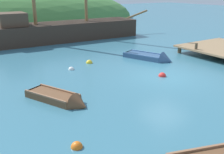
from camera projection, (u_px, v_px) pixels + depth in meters
The scene contains 8 objects.
ground_plane at pixel (166, 76), 14.66m from camera, with size 120.00×120.00×0.00m, color teal.
sailing_ship at pixel (59, 34), 24.53m from camera, with size 17.94×3.81×12.32m.
rowboat_near_dock at pixel (152, 58), 18.07m from camera, with size 2.36×3.68×1.12m.
rowboat_outer_right at pixel (61, 100), 11.32m from camera, with size 2.18×3.26×0.94m.
buoy_red at pixel (162, 76), 14.67m from camera, with size 0.43×0.43×0.43m, color red.
buoy_orange at pixel (77, 147), 8.10m from camera, with size 0.38×0.38×0.38m, color orange.
buoy_white at pixel (71, 70), 15.85m from camera, with size 0.36×0.36×0.36m, color white.
buoy_yellow at pixel (89, 63), 17.26m from camera, with size 0.43×0.43×0.43m, color yellow.
Camera 1 is at (-10.15, -9.95, 4.70)m, focal length 41.63 mm.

